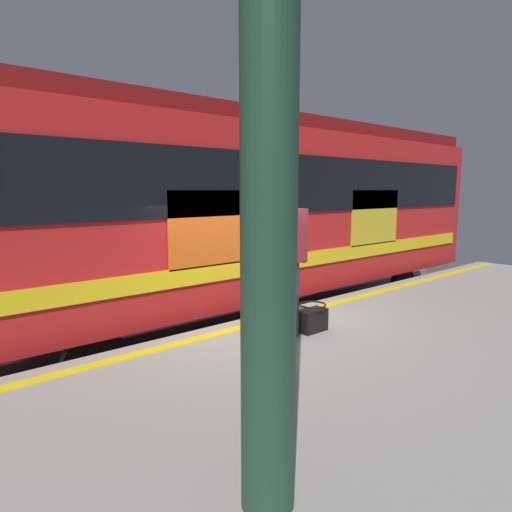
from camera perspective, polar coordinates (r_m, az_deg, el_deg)
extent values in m
plane|color=#3D3D3F|center=(6.49, -1.37, -16.01)|extent=(23.47, 23.47, 0.00)
cube|color=gray|center=(4.81, 19.23, -19.44)|extent=(14.81, 5.03, 0.95)
cube|color=yellow|center=(5.94, 0.46, -8.52)|extent=(14.52, 0.16, 0.01)
cube|color=slate|center=(7.28, -7.04, -12.59)|extent=(19.25, 0.08, 0.16)
cube|color=slate|center=(8.45, -12.54, -9.73)|extent=(19.25, 0.08, 0.16)
cube|color=red|center=(8.35, -0.78, 5.87)|extent=(10.64, 2.92, 2.72)
cube|color=maroon|center=(8.42, -0.81, 15.98)|extent=(10.43, 2.68, 0.24)
cube|color=black|center=(7.28, 6.78, 9.17)|extent=(10.11, 0.03, 0.90)
cube|color=yellow|center=(7.36, 6.62, -0.39)|extent=(10.11, 0.03, 0.24)
cube|color=gold|center=(8.75, 15.03, 4.81)|extent=(1.45, 0.02, 1.02)
cube|color=#D85919|center=(6.06, -5.29, 3.55)|extent=(1.45, 0.02, 1.02)
cylinder|color=black|center=(5.95, -19.85, -12.83)|extent=(0.84, 0.12, 0.84)
cylinder|color=black|center=(8.08, -25.88, -7.54)|extent=(0.84, 0.12, 0.84)
cylinder|color=black|center=(10.47, 18.22, -3.58)|extent=(0.84, 0.12, 0.84)
cylinder|color=black|center=(11.81, 8.49, -1.91)|extent=(0.84, 0.12, 0.84)
cylinder|color=#383347|center=(5.34, 4.77, -5.48)|extent=(0.14, 0.14, 0.91)
cylinder|color=#383347|center=(5.22, 3.38, -5.80)|extent=(0.14, 0.14, 0.91)
cube|color=maroon|center=(5.15, 4.17, 2.62)|extent=(0.40, 0.24, 0.61)
sphere|color=maroon|center=(5.24, 2.97, 5.89)|extent=(0.20, 0.20, 0.20)
sphere|color=#997051|center=(5.12, 4.23, 7.72)|extent=(0.22, 0.22, 0.22)
cylinder|color=maroon|center=(5.33, 6.07, 2.13)|extent=(0.09, 0.09, 0.55)
cylinder|color=maroon|center=(4.91, 2.96, 5.36)|extent=(0.09, 0.42, 0.33)
cube|color=black|center=(4.83, 3.80, 7.20)|extent=(0.07, 0.02, 0.15)
cube|color=black|center=(5.61, 7.22, -8.18)|extent=(0.38, 0.20, 0.28)
torus|color=black|center=(5.56, 7.26, -6.20)|extent=(0.34, 0.34, 0.02)
cylinder|color=#1E3F2D|center=(2.26, 1.66, 10.70)|extent=(0.30, 0.30, 3.66)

